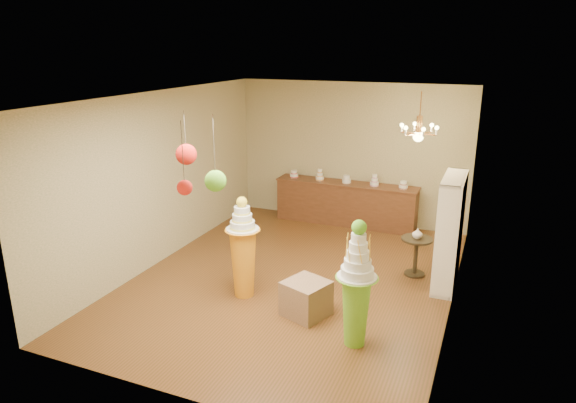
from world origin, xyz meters
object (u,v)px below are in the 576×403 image
at_px(pedestal_orange, 243,255).
at_px(sideboard, 346,203).
at_px(round_table, 416,251).
at_px(pedestal_green, 356,295).

bearing_deg(pedestal_orange, sideboard, 82.35).
bearing_deg(sideboard, pedestal_orange, -97.65).
bearing_deg(round_table, pedestal_green, -98.98).
height_order(sideboard, round_table, sideboard).
relative_size(pedestal_green, round_table, 2.58).
relative_size(sideboard, round_table, 4.59).
relative_size(pedestal_green, pedestal_orange, 1.07).
height_order(pedestal_orange, round_table, pedestal_orange).
distance_m(pedestal_green, sideboard, 4.68).
bearing_deg(pedestal_orange, pedestal_green, -18.63).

